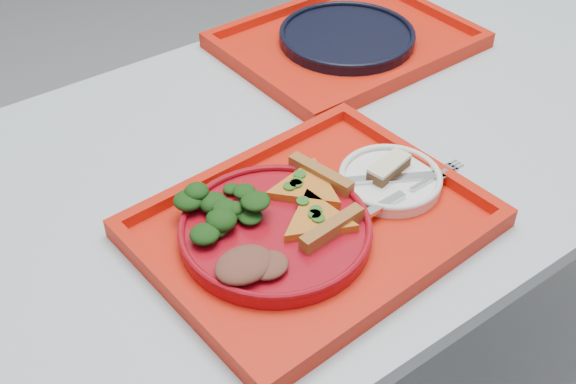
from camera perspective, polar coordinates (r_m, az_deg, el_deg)
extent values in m
plane|color=gray|center=(1.76, 4.41, -14.81)|extent=(10.00, 10.00, 0.00)
cube|color=silver|center=(1.23, 6.12, 5.12)|extent=(1.60, 0.80, 0.03)
cylinder|color=gray|center=(2.07, 14.68, 7.42)|extent=(0.05, 0.05, 0.72)
cube|color=red|center=(1.00, 1.89, -2.85)|extent=(0.47, 0.38, 0.01)
cube|color=red|center=(1.43, 4.65, 11.56)|extent=(0.46, 0.36, 0.01)
cylinder|color=maroon|center=(0.97, -1.01, -3.20)|extent=(0.26, 0.26, 0.02)
cylinder|color=white|center=(1.07, 8.05, 0.84)|extent=(0.15, 0.15, 0.01)
cylinder|color=black|center=(1.42, 4.68, 12.05)|extent=(0.26, 0.26, 0.02)
ellipsoid|color=black|center=(0.98, -5.45, -0.64)|extent=(0.10, 0.09, 0.05)
ellipsoid|color=brown|center=(0.90, -3.48, -5.76)|extent=(0.08, 0.06, 0.02)
cube|color=#472617|center=(1.07, 7.97, 1.83)|extent=(0.08, 0.04, 0.02)
cube|color=beige|center=(1.06, 8.02, 2.26)|extent=(0.08, 0.04, 0.00)
cube|color=silver|center=(1.06, 8.43, 1.16)|extent=(0.17, 0.10, 0.01)
cube|color=silver|center=(1.04, 9.63, 0.16)|extent=(0.19, 0.03, 0.01)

